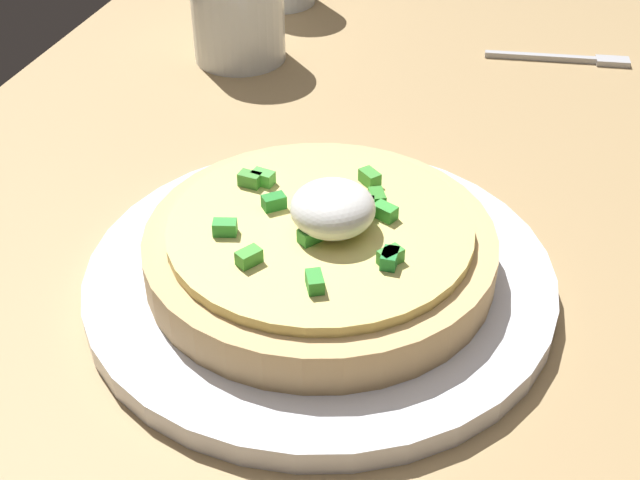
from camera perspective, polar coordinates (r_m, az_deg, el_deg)
The scene contains 5 objects.
dining_table at distance 54.52cm, azimuth 6.12°, elevation -1.72°, with size 125.83×73.61×3.37cm, color tan.
plate at distance 49.54cm, azimuth 0.00°, elevation -2.51°, with size 26.85×26.85×1.42cm, color white.
pizza at distance 48.05cm, azimuth 0.04°, elevation -0.34°, with size 19.75×19.75×5.84cm.
cup_far at distance 75.15cm, azimuth -5.47°, elevation 14.91°, with size 7.89×7.89×9.00cm.
fork at distance 78.70cm, azimuth 16.26°, elevation 11.49°, with size 2.71×12.27×0.50cm.
Camera 1 is at (42.31, 6.16, 35.52)cm, focal length 48.13 mm.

